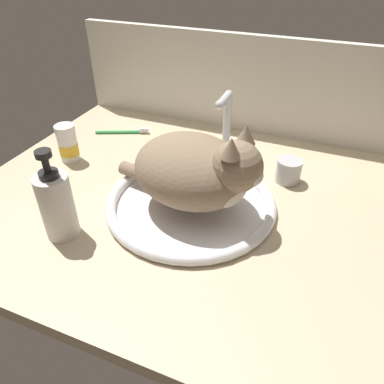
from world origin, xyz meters
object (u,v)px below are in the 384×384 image
at_px(faucet, 227,133).
at_px(soap_pump_bottle, 57,205).
at_px(toothbrush, 124,131).
at_px(metal_jar, 289,171).
at_px(cat, 199,171).
at_px(sink_basin, 192,203).
at_px(pill_bottle, 68,144).

distance_m(faucet, soap_pump_bottle, 0.46).
relative_size(soap_pump_bottle, toothbrush, 1.27).
bearing_deg(metal_jar, soap_pump_bottle, -136.55).
distance_m(cat, soap_pump_bottle, 0.29).
relative_size(sink_basin, faucet, 2.05).
bearing_deg(pill_bottle, cat, -10.15).
bearing_deg(faucet, toothbrush, 176.84).
bearing_deg(pill_bottle, soap_pump_bottle, -55.37).
distance_m(sink_basin, metal_jar, 0.26).
bearing_deg(metal_jar, cat, -130.34).
bearing_deg(pill_bottle, toothbrush, 74.94).
xyz_separation_m(sink_basin, faucet, (0.00, 0.24, 0.06)).
height_order(soap_pump_bottle, toothbrush, soap_pump_bottle).
relative_size(faucet, cat, 0.52).
height_order(sink_basin, toothbrush, sink_basin).
distance_m(pill_bottle, soap_pump_bottle, 0.30).
bearing_deg(sink_basin, cat, -9.33).
xyz_separation_m(sink_basin, pill_bottle, (-0.38, 0.07, 0.04)).
xyz_separation_m(faucet, soap_pump_bottle, (-0.21, -0.42, 0.00)).
height_order(faucet, cat, cat).
xyz_separation_m(pill_bottle, metal_jar, (0.55, 0.12, -0.02)).
bearing_deg(cat, toothbrush, 143.16).
bearing_deg(metal_jar, pill_bottle, -168.15).
distance_m(faucet, pill_bottle, 0.41).
relative_size(cat, pill_bottle, 3.52).
xyz_separation_m(faucet, pill_bottle, (-0.38, -0.17, -0.03)).
bearing_deg(cat, faucet, 94.09).
bearing_deg(faucet, cat, -85.91).
relative_size(pill_bottle, metal_jar, 1.63).
xyz_separation_m(cat, metal_jar, (0.16, 0.19, -0.07)).
relative_size(cat, metal_jar, 5.75).
bearing_deg(soap_pump_bottle, pill_bottle, 124.63).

